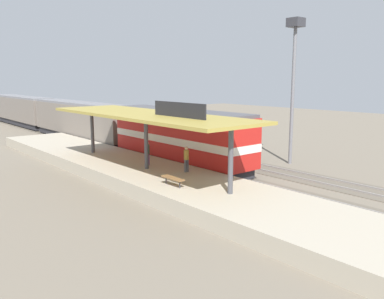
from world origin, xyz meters
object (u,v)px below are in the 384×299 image
object	(u,v)px
person_waiting	(186,158)
person_walking	(147,152)
platform_bench	(173,178)
locomotive	(179,137)
light_mast	(294,61)
passenger_carriage_front	(81,121)
freight_car	(195,133)
passenger_carriage_rear	(21,110)

from	to	relation	value
person_waiting	person_walking	size ratio (longest dim) A/B	1.00
platform_bench	locomotive	bearing A→B (deg)	49.17
light_mast	person_walking	bearing A→B (deg)	162.42
locomotive	person_waiting	distance (m)	5.72
passenger_carriage_front	platform_bench	bearing A→B (deg)	-103.52
locomotive	freight_car	world-z (taller)	locomotive
platform_bench	person_walking	bearing A→B (deg)	69.97
platform_bench	passenger_carriage_front	size ratio (longest dim) A/B	0.08
passenger_carriage_front	person_walking	size ratio (longest dim) A/B	11.70
locomotive	person_walking	size ratio (longest dim) A/B	8.44
passenger_carriage_front	person_walking	bearing A→B (deg)	-101.53
locomotive	light_mast	distance (m)	11.03
passenger_carriage_rear	person_walking	distance (m)	40.28
platform_bench	person_walking	distance (m)	6.05
platform_bench	passenger_carriage_front	xyz separation A→B (m)	(6.00, 24.94, 0.97)
person_waiting	person_walking	world-z (taller)	same
passenger_carriage_front	person_waiting	distance (m)	22.96
platform_bench	person_waiting	distance (m)	3.63
locomotive	freight_car	bearing A→B (deg)	36.59
passenger_carriage_rear	person_walking	xyz separation A→B (m)	(-3.93, -40.08, -0.46)
freight_car	light_mast	bearing A→B (deg)	-69.18
person_walking	freight_car	bearing A→B (deg)	28.82
light_mast	person_waiting	bearing A→B (deg)	178.63
person_waiting	person_walking	xyz separation A→B (m)	(-0.77, 3.46, 0.00)
platform_bench	person_waiting	xyz separation A→B (m)	(2.84, 2.21, 0.51)
platform_bench	light_mast	world-z (taller)	light_mast
light_mast	freight_car	bearing A→B (deg)	110.82
freight_car	person_waiting	size ratio (longest dim) A/B	7.02
passenger_carriage_front	light_mast	bearing A→B (deg)	-71.27
locomotive	light_mast	world-z (taller)	light_mast
light_mast	person_waiting	xyz separation A→B (m)	(-10.96, 0.26, -6.54)
platform_bench	person_walking	xyz separation A→B (m)	(2.07, 5.66, 0.51)
passenger_carriage_rear	freight_car	world-z (taller)	passenger_carriage_rear
light_mast	passenger_carriage_rear	bearing A→B (deg)	100.10
platform_bench	passenger_carriage_rear	distance (m)	46.15
freight_car	passenger_carriage_front	bearing A→B (deg)	107.51
passenger_carriage_rear	platform_bench	bearing A→B (deg)	-97.47
light_mast	locomotive	bearing A→B (deg)	147.34
platform_bench	locomotive	world-z (taller)	locomotive
light_mast	person_walking	xyz separation A→B (m)	(-11.73, 3.72, -6.54)
platform_bench	passenger_carriage_front	world-z (taller)	passenger_carriage_front
passenger_carriage_rear	person_waiting	world-z (taller)	passenger_carriage_rear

